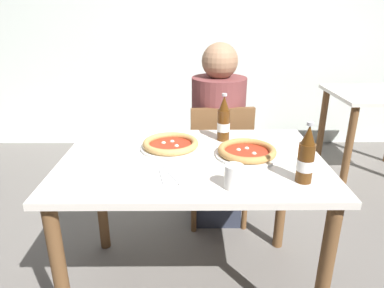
% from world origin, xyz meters
% --- Properties ---
extents(ground_plane, '(8.00, 8.00, 0.00)m').
position_xyz_m(ground_plane, '(0.00, 0.00, 0.00)').
color(ground_plane, slate).
extents(back_wall_tiled, '(7.00, 0.10, 2.60)m').
position_xyz_m(back_wall_tiled, '(0.00, 2.20, 1.30)').
color(back_wall_tiled, silver).
rests_on(back_wall_tiled, ground_plane).
extents(dining_table_main, '(1.20, 0.80, 0.75)m').
position_xyz_m(dining_table_main, '(0.00, 0.00, 0.64)').
color(dining_table_main, silver).
rests_on(dining_table_main, ground_plane).
extents(chair_behind_table, '(0.43, 0.43, 0.85)m').
position_xyz_m(chair_behind_table, '(0.18, 0.61, 0.48)').
color(chair_behind_table, brown).
rests_on(chair_behind_table, ground_plane).
extents(diner_seated, '(0.34, 0.34, 1.21)m').
position_xyz_m(diner_seated, '(0.17, 0.66, 0.58)').
color(diner_seated, '#2D3342').
rests_on(diner_seated, ground_plane).
extents(dining_table_background, '(0.80, 0.70, 0.75)m').
position_xyz_m(dining_table_background, '(1.58, 1.34, 0.59)').
color(dining_table_background, silver).
rests_on(dining_table_background, ground_plane).
extents(pizza_margherita_near, '(0.29, 0.29, 0.04)m').
position_xyz_m(pizza_margherita_near, '(0.26, 0.02, 0.77)').
color(pizza_margherita_near, white).
rests_on(pizza_margherita_near, dining_table_main).
extents(pizza_marinara_far, '(0.29, 0.29, 0.04)m').
position_xyz_m(pizza_marinara_far, '(-0.10, 0.12, 0.77)').
color(pizza_marinara_far, white).
rests_on(pizza_marinara_far, dining_table_main).
extents(beer_bottle_left, '(0.07, 0.07, 0.25)m').
position_xyz_m(beer_bottle_left, '(0.16, 0.24, 0.85)').
color(beer_bottle_left, '#512D0F').
rests_on(beer_bottle_left, dining_table_main).
extents(beer_bottle_center, '(0.07, 0.07, 0.25)m').
position_xyz_m(beer_bottle_center, '(0.44, -0.23, 0.85)').
color(beer_bottle_center, '#512D0F').
rests_on(beer_bottle_center, dining_table_main).
extents(napkin_with_cutlery, '(0.22, 0.22, 0.01)m').
position_xyz_m(napkin_with_cutlery, '(-0.11, -0.18, 0.75)').
color(napkin_with_cutlery, white).
rests_on(napkin_with_cutlery, dining_table_main).
extents(paper_cup, '(0.07, 0.07, 0.09)m').
position_xyz_m(paper_cup, '(0.16, -0.29, 0.80)').
color(paper_cup, white).
rests_on(paper_cup, dining_table_main).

